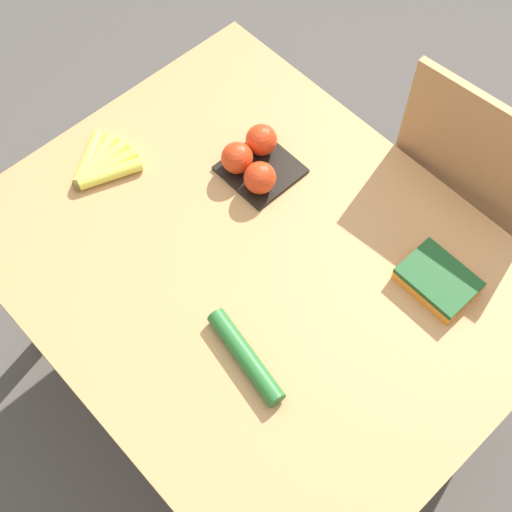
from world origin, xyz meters
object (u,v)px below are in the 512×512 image
banana_bunch (100,166)px  carrot_bag (438,280)px  chair (467,200)px  cucumber_near (246,356)px  tomato_pack (254,160)px

banana_bunch → carrot_bag: size_ratio=1.07×
chair → cucumber_near: size_ratio=4.23×
chair → carrot_bag: 0.48m
banana_bunch → carrot_bag: (0.77, 0.36, 0.01)m
chair → cucumber_near: chair is taller
chair → banana_bunch: (-0.62, -0.74, 0.23)m
carrot_bag → cucumber_near: carrot_bag is taller
banana_bunch → tomato_pack: bearing=46.6°
tomato_pack → cucumber_near: size_ratio=0.72×
chair → banana_bunch: chair is taller
tomato_pack → cucumber_near: bearing=-45.0°
banana_bunch → tomato_pack: 0.38m
tomato_pack → carrot_bag: 0.51m
banana_bunch → cucumber_near: bearing=-7.2°
chair → tomato_pack: chair is taller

